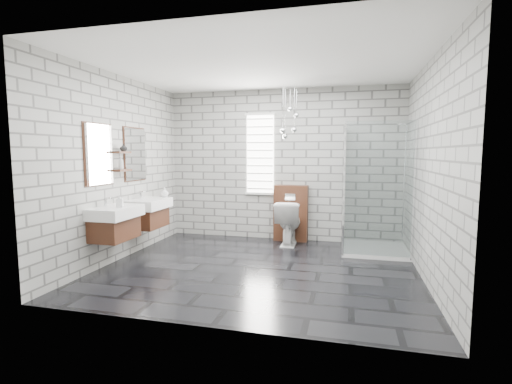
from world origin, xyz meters
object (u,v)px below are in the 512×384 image
at_px(vanity_right, 147,205).
at_px(cistern_panel, 291,213).
at_px(shower_enclosure, 369,221).
at_px(vanity_left, 113,214).
at_px(toilet, 289,222).

xyz_separation_m(vanity_right, cistern_panel, (2.09, 1.31, -0.26)).
height_order(cistern_panel, shower_enclosure, shower_enclosure).
xyz_separation_m(vanity_left, vanity_right, (0.00, 0.87, 0.00)).
bearing_deg(vanity_left, toilet, 42.62).
xyz_separation_m(vanity_left, shower_enclosure, (3.41, 1.66, -0.25)).
distance_m(vanity_left, cistern_panel, 3.03).
bearing_deg(toilet, vanity_left, 40.91).
distance_m(vanity_right, toilet, 2.38).
relative_size(cistern_panel, shower_enclosure, 0.49).
distance_m(shower_enclosure, toilet, 1.35).
bearing_deg(cistern_panel, toilet, -90.00).
distance_m(vanity_right, cistern_panel, 2.48).
bearing_deg(toilet, vanity_right, 25.11).
height_order(vanity_right, toilet, vanity_right).
relative_size(vanity_left, vanity_right, 1.00).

